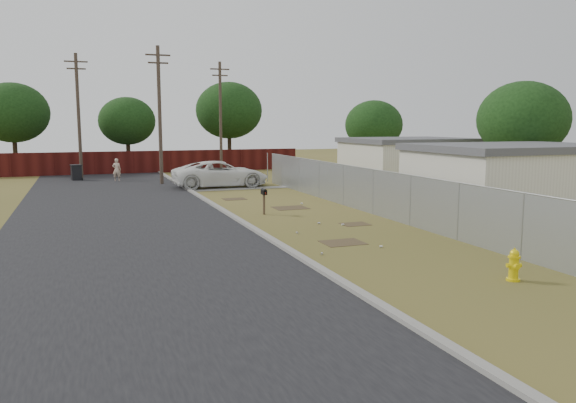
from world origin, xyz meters
name	(u,v)px	position (x,y,z in m)	size (l,w,h in m)	color
ground	(308,218)	(0.00, 0.00, 0.00)	(120.00, 120.00, 0.00)	olive
street	(129,201)	(-6.76, 8.05, 0.02)	(15.10, 60.00, 0.12)	black
chainlink_fence	(363,194)	(3.12, 1.03, 0.80)	(0.10, 27.06, 2.02)	gray
privacy_fence	(121,163)	(-6.00, 25.00, 0.90)	(30.00, 0.12, 1.80)	#47120F
utility_poles	(156,114)	(-3.67, 20.67, 4.69)	(12.60, 8.24, 9.00)	#46392E
houses	(454,170)	(9.70, 3.13, 1.56)	(9.30, 17.24, 3.10)	silver
horizon_trees	(208,116)	(0.84, 23.56, 4.63)	(33.32, 31.94, 7.78)	#372918
fire_hydrant	(514,265)	(1.29, -10.71, 0.40)	(0.42, 0.42, 0.86)	yellow
mailbox	(264,194)	(-1.48, 1.59, 0.91)	(0.18, 0.50, 1.15)	brown
pickup_truck	(220,174)	(-0.75, 12.86, 0.84)	(2.77, 6.01, 1.67)	white
pedestrian	(117,170)	(-6.68, 19.01, 0.80)	(0.58, 0.38, 1.60)	beige
trash_bin	(76,172)	(-9.35, 20.62, 0.57)	(0.84, 0.84, 1.12)	black
scattered_litter	(325,228)	(-0.35, -2.52, 0.04)	(3.57, 10.48, 0.07)	silver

